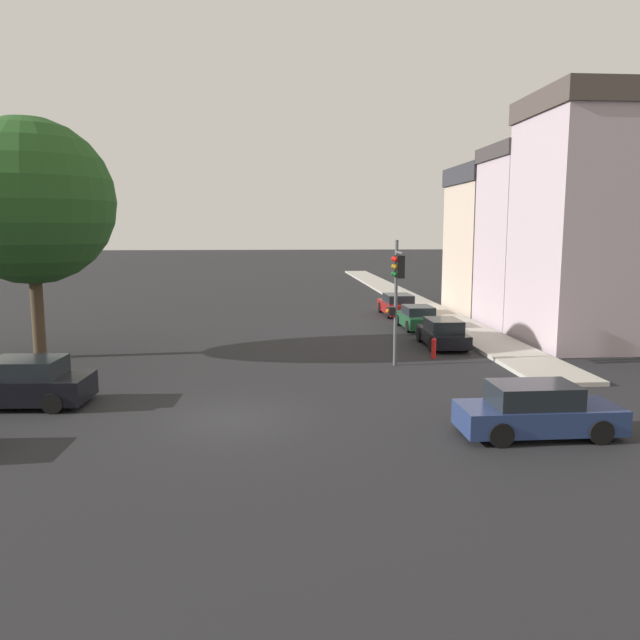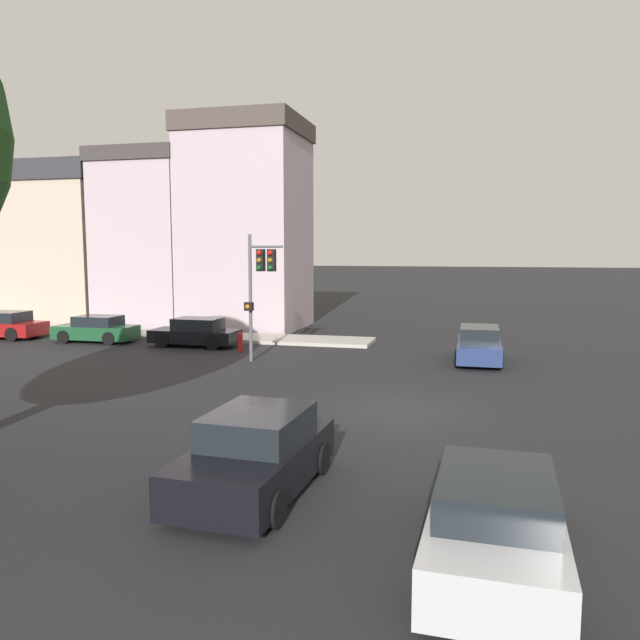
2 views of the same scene
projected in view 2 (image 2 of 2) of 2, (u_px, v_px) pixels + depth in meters
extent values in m
plane|color=black|center=(399.00, 410.00, 18.13)|extent=(300.00, 300.00, 0.00)
cube|color=#B29EA8|center=(247.00, 234.00, 36.47)|extent=(6.11, 6.46, 11.02)
cube|color=#473D38|center=(245.00, 128.00, 35.78)|extent=(6.36, 6.72, 1.07)
cube|color=#B29EA8|center=(156.00, 247.00, 38.06)|extent=(6.24, 5.34, 9.59)
cube|color=#383333|center=(153.00, 160.00, 37.47)|extent=(6.49, 5.56, 0.83)
cube|color=#BCA893|center=(69.00, 254.00, 39.98)|extent=(6.92, 6.93, 8.65)
cube|color=#2D2D33|center=(65.00, 176.00, 39.42)|extent=(7.19, 7.21, 1.22)
cylinder|color=#515456|center=(250.00, 298.00, 25.68)|extent=(0.14, 0.14, 5.25)
cylinder|color=#515456|center=(266.00, 247.00, 25.25)|extent=(0.14, 1.42, 0.10)
cube|color=black|center=(261.00, 260.00, 25.38)|extent=(0.31, 0.31, 0.90)
sphere|color=red|center=(259.00, 253.00, 25.16)|extent=(0.20, 0.20, 0.20)
sphere|color=#99660F|center=(259.00, 260.00, 25.20)|extent=(0.20, 0.20, 0.20)
sphere|color=#0F511E|center=(259.00, 268.00, 25.23)|extent=(0.20, 0.20, 0.20)
cube|color=black|center=(272.00, 260.00, 25.25)|extent=(0.31, 0.31, 0.90)
sphere|color=red|center=(270.00, 253.00, 25.03)|extent=(0.20, 0.20, 0.20)
sphere|color=#99660F|center=(270.00, 260.00, 25.07)|extent=(0.20, 0.20, 0.20)
sphere|color=#0F511E|center=(270.00, 268.00, 25.10)|extent=(0.20, 0.20, 0.20)
cube|color=black|center=(249.00, 306.00, 25.55)|extent=(0.23, 0.36, 0.35)
sphere|color=orange|center=(248.00, 307.00, 25.41)|extent=(0.18, 0.18, 0.18)
cube|color=navy|center=(479.00, 349.00, 25.82)|extent=(4.44, 1.76, 0.69)
cube|color=black|center=(479.00, 334.00, 25.57)|extent=(2.31, 1.54, 0.61)
cylinder|color=black|center=(459.00, 348.00, 27.35)|extent=(0.68, 0.23, 0.67)
cylinder|color=black|center=(498.00, 349.00, 26.97)|extent=(0.68, 0.23, 0.67)
cylinder|color=black|center=(458.00, 358.00, 24.70)|extent=(0.68, 0.23, 0.67)
cylinder|color=black|center=(500.00, 360.00, 24.33)|extent=(0.68, 0.23, 0.67)
cube|color=#B7B7BC|center=(495.00, 529.00, 9.18)|extent=(4.51, 2.00, 0.78)
cube|color=black|center=(496.00, 491.00, 8.93)|extent=(2.37, 1.70, 0.51)
cylinder|color=black|center=(443.00, 503.00, 10.76)|extent=(0.61, 0.24, 0.60)
cylinder|color=black|center=(550.00, 515.00, 10.28)|extent=(0.61, 0.24, 0.60)
cylinder|color=black|center=(424.00, 585.00, 8.13)|extent=(0.61, 0.24, 0.60)
cylinder|color=black|center=(567.00, 606.00, 7.65)|extent=(0.61, 0.24, 0.60)
cube|color=black|center=(255.00, 463.00, 11.94)|extent=(4.34, 2.16, 0.79)
cube|color=black|center=(258.00, 426.00, 12.03)|extent=(2.30, 1.82, 0.59)
cylinder|color=black|center=(275.00, 509.00, 10.45)|extent=(0.66, 0.25, 0.65)
cylinder|color=black|center=(178.00, 496.00, 10.99)|extent=(0.66, 0.25, 0.65)
cylinder|color=black|center=(321.00, 459.00, 12.96)|extent=(0.66, 0.25, 0.65)
cylinder|color=black|center=(240.00, 450.00, 13.49)|extent=(0.66, 0.25, 0.65)
cube|color=black|center=(195.00, 336.00, 29.93)|extent=(1.78, 4.23, 0.61)
cube|color=black|center=(198.00, 324.00, 29.82)|extent=(1.54, 2.21, 0.57)
cylinder|color=black|center=(162.00, 340.00, 29.51)|extent=(0.23, 0.71, 0.71)
cylinder|color=black|center=(178.00, 336.00, 31.06)|extent=(0.23, 0.71, 0.71)
cylinder|color=black|center=(213.00, 342.00, 28.84)|extent=(0.23, 0.71, 0.71)
cylinder|color=black|center=(227.00, 338.00, 30.39)|extent=(0.23, 0.71, 0.71)
cube|color=#194728|center=(96.00, 332.00, 31.29)|extent=(1.79, 4.06, 0.65)
cube|color=black|center=(98.00, 321.00, 31.19)|extent=(1.55, 2.12, 0.50)
cylinder|color=black|center=(64.00, 337.00, 30.81)|extent=(0.23, 0.66, 0.66)
cylinder|color=black|center=(84.00, 333.00, 32.39)|extent=(0.23, 0.66, 0.66)
cylinder|color=black|center=(109.00, 339.00, 30.24)|extent=(0.23, 0.66, 0.66)
cylinder|color=black|center=(127.00, 334.00, 31.81)|extent=(0.23, 0.66, 0.66)
cube|color=maroon|center=(1.00, 328.00, 32.65)|extent=(1.96, 4.58, 0.68)
cube|color=black|center=(3.00, 317.00, 32.54)|extent=(1.70, 2.39, 0.54)
cylinder|color=black|center=(12.00, 334.00, 31.49)|extent=(0.23, 0.71, 0.71)
cylinder|color=black|center=(36.00, 330.00, 33.21)|extent=(0.23, 0.71, 0.71)
cylinder|color=red|center=(240.00, 344.00, 28.18)|extent=(0.20, 0.20, 0.75)
sphere|color=red|center=(240.00, 335.00, 28.13)|extent=(0.22, 0.22, 0.22)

